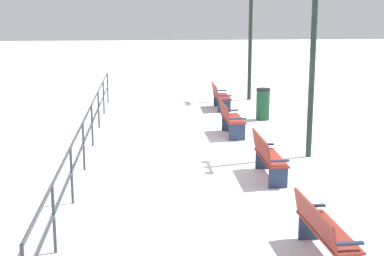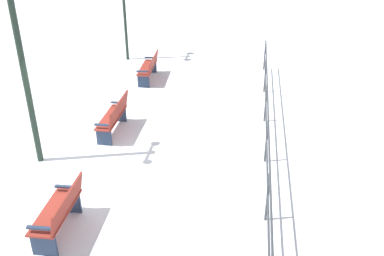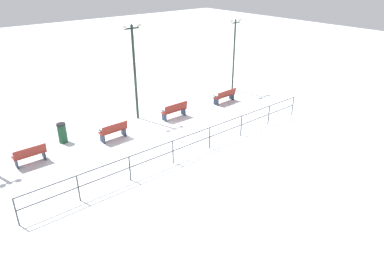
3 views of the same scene
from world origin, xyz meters
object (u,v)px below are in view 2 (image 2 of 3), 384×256
Objects in this scene: lamppost_middle at (15,25)px; bench_nearest at (149,67)px; bench_third at (60,212)px; bench_second at (114,116)px.

bench_nearest is at bearing -103.78° from lamppost_middle.
bench_third is (-0.19, 7.90, 0.02)m from bench_nearest.
bench_second is at bearing 86.90° from bench_nearest.
bench_second reaches higher than bench_nearest.
bench_second reaches higher than bench_third.
bench_second is at bearing -88.48° from bench_third.
lamppost_middle is (1.36, 5.56, 2.77)m from bench_nearest.
lamppost_middle is at bearing 49.48° from bench_second.
lamppost_middle is at bearing -57.81° from bench_third.
bench_second is (0.01, 3.95, 0.03)m from bench_nearest.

